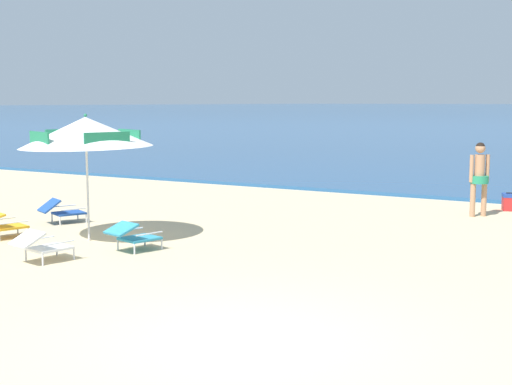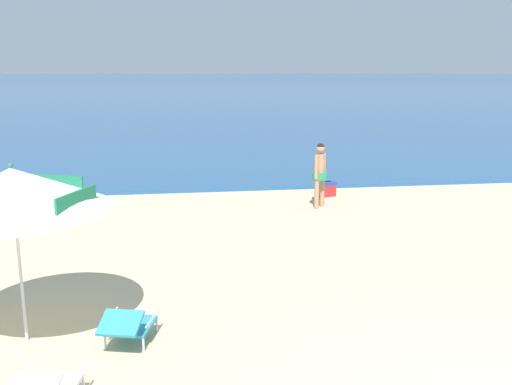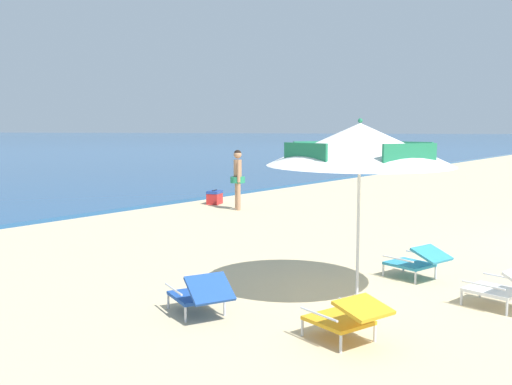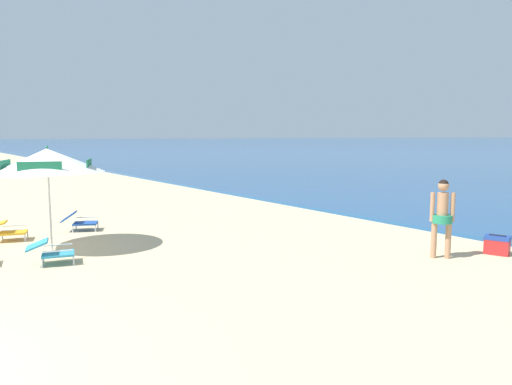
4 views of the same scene
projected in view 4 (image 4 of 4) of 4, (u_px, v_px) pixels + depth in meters
beach_umbrella_striped_main at (48, 161)px, 10.47m from camera, size 3.35×3.35×2.32m
lounge_chair_under_umbrella at (80, 221)px, 12.78m from camera, size 0.86×1.03×0.53m
lounge_chair_beside_umbrella at (7, 230)px, 11.54m from camera, size 0.76×0.97×0.49m
lounge_chair_spare_folded at (51, 251)px, 9.44m from camera, size 0.74×0.98×0.51m
person_standing_near_shore at (442, 213)px, 9.85m from camera, size 0.40×0.40×1.65m
cooler_box at (497, 245)px, 10.27m from camera, size 0.58×0.49×0.43m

